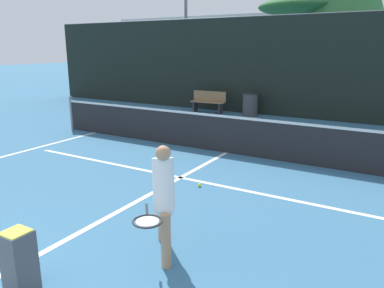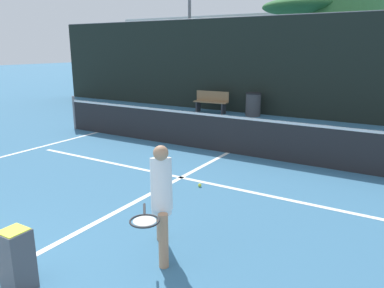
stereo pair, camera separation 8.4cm
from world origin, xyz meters
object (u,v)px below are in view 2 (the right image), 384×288
(ball_hopper, at_px, (17,259))
(parked_car, at_px, (235,90))
(trash_bin, at_px, (253,104))
(player_practicing, at_px, (161,197))
(courtside_bench, at_px, (211,101))

(ball_hopper, xyz_separation_m, parked_car, (-4.16, 14.42, 0.22))
(trash_bin, height_order, parked_car, parked_car)
(player_practicing, relative_size, ball_hopper, 2.06)
(parked_car, bearing_deg, courtside_bench, -81.74)
(trash_bin, bearing_deg, parked_car, 125.68)
(courtside_bench, relative_size, trash_bin, 1.61)
(trash_bin, bearing_deg, player_practicing, -73.96)
(courtside_bench, distance_m, parked_car, 3.28)
(ball_hopper, xyz_separation_m, trash_bin, (-1.95, 11.35, 0.08))
(player_practicing, xyz_separation_m, ball_hopper, (-0.91, -1.38, -0.42))
(player_practicing, distance_m, ball_hopper, 1.71)
(courtside_bench, bearing_deg, ball_hopper, -75.51)
(courtside_bench, relative_size, parked_car, 0.36)
(ball_hopper, height_order, trash_bin, trash_bin)
(player_practicing, distance_m, courtside_bench, 10.83)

